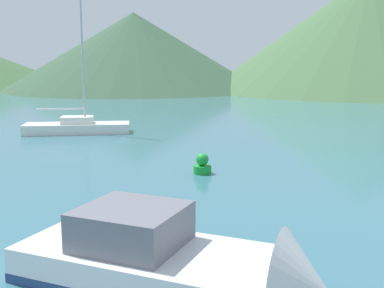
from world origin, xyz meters
TOP-DOWN VIEW (x-y plane):
  - motorboat_near at (2.55, 4.57)m, footprint 6.49×3.35m
  - sailboat_inner at (-8.83, 23.12)m, footprint 6.65×4.05m
  - buoy_marker at (0.93, 14.20)m, footprint 0.71×0.71m
  - hill_central at (-21.58, 68.97)m, footprint 40.58×40.58m
  - hill_east at (13.65, 74.03)m, footprint 48.52×48.52m

SIDE VIEW (x-z plane):
  - buoy_marker at x=0.93m, z-range -0.07..0.74m
  - motorboat_near at x=2.55m, z-range -0.69..1.57m
  - sailboat_inner at x=-8.83m, z-range -4.83..5.75m
  - hill_central at x=-21.58m, z-range 0.00..11.96m
  - hill_east at x=13.65m, z-range 0.00..17.27m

